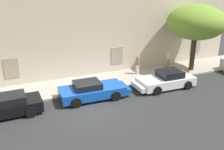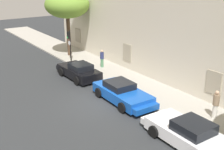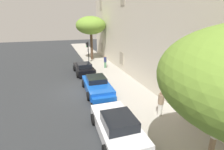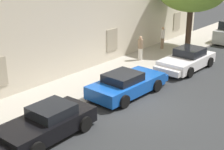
{
  "view_description": "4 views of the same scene",
  "coord_description": "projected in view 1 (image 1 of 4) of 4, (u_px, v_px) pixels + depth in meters",
  "views": [
    {
      "loc": [
        -4.62,
        -14.21,
        7.84
      ],
      "look_at": [
        2.13,
        1.42,
        1.51
      ],
      "focal_mm": 40.58,
      "sensor_mm": 36.0,
      "label": 1
    },
    {
      "loc": [
        14.61,
        -9.38,
        8.19
      ],
      "look_at": [
        -0.09,
        0.98,
        1.75
      ],
      "focal_mm": 46.19,
      "sensor_mm": 36.0,
      "label": 2
    },
    {
      "loc": [
        13.58,
        -1.74,
        5.98
      ],
      "look_at": [
        2.23,
        2.16,
        1.98
      ],
      "focal_mm": 26.61,
      "sensor_mm": 36.0,
      "label": 3
    },
    {
      "loc": [
        -12.59,
        -8.68,
        7.14
      ],
      "look_at": [
        -1.23,
        0.88,
        1.72
      ],
      "focal_mm": 53.18,
      "sensor_mm": 36.0,
      "label": 4
    }
  ],
  "objects": [
    {
      "name": "ground_plane",
      "position": [
        91.0,
        108.0,
        16.68
      ],
      "size": [
        80.0,
        80.0,
        0.0
      ],
      "primitive_type": "plane",
      "color": "#2B2D30"
    },
    {
      "name": "pedestrian_bystander",
      "position": [
        168.0,
        58.0,
        23.68
      ],
      "size": [
        0.37,
        0.37,
        1.74
      ],
      "color": "#8C7259",
      "rests_on": "sidewalk"
    },
    {
      "name": "pedestrian_admiring",
      "position": [
        138.0,
        64.0,
        22.06
      ],
      "size": [
        0.43,
        0.43,
        1.71
      ],
      "color": "silver",
      "rests_on": "sidewalk"
    },
    {
      "name": "sportscar_yellow_flank",
      "position": [
        94.0,
        90.0,
        17.91
      ],
      "size": [
        5.0,
        2.31,
        1.28
      ],
      "color": "#144CB2",
      "rests_on": "ground"
    },
    {
      "name": "sidewalk",
      "position": [
        75.0,
        86.0,
        20.02
      ],
      "size": [
        60.0,
        3.53,
        0.14
      ],
      "primitive_type": "cube",
      "color": "#A8A399",
      "rests_on": "ground"
    },
    {
      "name": "sportscar_red_lead",
      "position": [
        4.0,
        107.0,
        15.55
      ],
      "size": [
        4.59,
        2.16,
        1.29
      ],
      "color": "black",
      "rests_on": "ground"
    },
    {
      "name": "sportscar_white_middle",
      "position": [
        164.0,
        80.0,
        19.66
      ],
      "size": [
        4.81,
        2.29,
        1.35
      ],
      "color": "white",
      "rests_on": "ground"
    },
    {
      "name": "tree_midblock",
      "position": [
        196.0,
        22.0,
        21.93
      ],
      "size": [
        5.1,
        5.1,
        5.87
      ],
      "color": "#38281E",
      "rests_on": "sidewalk"
    }
  ]
}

